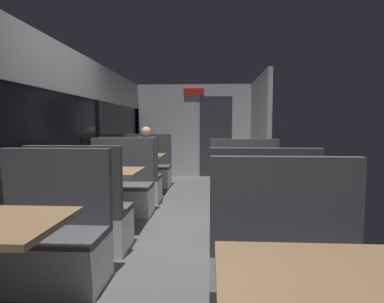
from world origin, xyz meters
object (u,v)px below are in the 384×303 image
bench_mid_window_facing_end (81,220)px  dining_table_rear_aisle (252,183)px  bench_mid_window_facing_entry (120,191)px  bench_rear_aisle_facing_entry (245,196)px  bench_far_window_facing_end (131,183)px  bench_near_window_facing_entry (48,244)px  bench_rear_aisle_facing_end (261,229)px  seated_passenger (147,161)px  bench_far_window_facing_entry (148,171)px  dining_table_far_window (140,160)px  bench_front_aisle_facing_entry (290,289)px  dining_table_mid_window (103,178)px

bench_mid_window_facing_end → dining_table_rear_aisle: size_ratio=1.22×
bench_mid_window_facing_entry → bench_rear_aisle_facing_entry: bearing=-6.4°
bench_mid_window_facing_end → bench_mid_window_facing_entry: (0.00, 1.40, 0.00)m
bench_far_window_facing_end → bench_rear_aisle_facing_entry: size_ratio=1.00×
bench_near_window_facing_entry → bench_rear_aisle_facing_end: bearing=14.8°
bench_near_window_facing_entry → bench_mid_window_facing_entry: (0.00, 2.07, 0.00)m
bench_mid_window_facing_entry → seated_passenger: (0.00, 2.00, 0.21)m
bench_near_window_facing_entry → bench_far_window_facing_entry: 4.14m
dining_table_far_window → bench_far_window_facing_entry: bench_far_window_facing_entry is taller
bench_near_window_facing_entry → bench_front_aisle_facing_entry: 1.89m
dining_table_mid_window → bench_far_window_facing_end: bench_far_window_facing_end is taller
bench_mid_window_facing_end → bench_mid_window_facing_entry: size_ratio=1.00×
bench_front_aisle_facing_entry → seated_passenger: 5.01m
bench_far_window_facing_end → bench_near_window_facing_entry: bearing=-90.0°
dining_table_mid_window → dining_table_far_window: bearing=90.0°
bench_mid_window_facing_end → dining_table_far_window: 2.79m
dining_table_far_window → seated_passenger: (0.00, 0.63, -0.10)m
bench_near_window_facing_entry → bench_rear_aisle_facing_entry: (1.79, 1.87, 0.00)m
bench_mid_window_facing_end → bench_rear_aisle_facing_entry: (1.79, 1.20, 0.00)m
dining_table_mid_window → bench_far_window_facing_end: size_ratio=0.82×
dining_table_far_window → bench_rear_aisle_facing_entry: bearing=-41.3°
dining_table_mid_window → bench_front_aisle_facing_entry: size_ratio=0.82×
bench_far_window_facing_end → seated_passenger: (0.00, 1.33, 0.21)m
bench_far_window_facing_entry → seated_passenger: (0.00, -0.07, 0.21)m
dining_table_rear_aisle → bench_rear_aisle_facing_end: bearing=-90.0°
dining_table_mid_window → bench_rear_aisle_facing_end: size_ratio=0.82×
bench_near_window_facing_entry → bench_mid_window_facing_end: 0.67m
bench_near_window_facing_entry → dining_table_rear_aisle: 2.16m
dining_table_mid_window → bench_rear_aisle_facing_entry: 1.88m
bench_mid_window_facing_entry → dining_table_rear_aisle: (1.79, -0.90, 0.31)m
bench_mid_window_facing_end → dining_table_rear_aisle: (1.79, 0.50, 0.31)m
dining_table_mid_window → bench_mid_window_facing_end: size_ratio=0.82×
bench_far_window_facing_end → bench_mid_window_facing_entry: bearing=-90.0°
bench_mid_window_facing_entry → dining_table_rear_aisle: 2.03m
bench_mid_window_facing_end → bench_far_window_facing_entry: 3.47m
bench_far_window_facing_end → dining_table_rear_aisle: size_ratio=1.22×
seated_passenger → dining_table_rear_aisle: bearing=-58.3°
bench_rear_aisle_facing_entry → bench_front_aisle_facing_entry: bearing=-90.0°
bench_front_aisle_facing_entry → seated_passenger: (-1.79, 4.67, 0.21)m
seated_passenger → bench_mid_window_facing_end: bearing=-90.0°
bench_far_window_facing_entry → dining_table_rear_aisle: bearing=-58.9°
dining_table_rear_aisle → dining_table_far_window: bearing=128.2°
dining_table_far_window → bench_mid_window_facing_entry: bearing=-90.0°
bench_near_window_facing_entry → bench_far_window_facing_end: 2.74m
bench_mid_window_facing_end → bench_front_aisle_facing_entry: bearing=-35.4°
bench_mid_window_facing_end → bench_near_window_facing_entry: bearing=-90.0°
bench_front_aisle_facing_entry → bench_rear_aisle_facing_entry: bearing=90.0°
bench_mid_window_facing_entry → dining_table_far_window: 1.41m
bench_near_window_facing_entry → bench_mid_window_facing_entry: size_ratio=1.00×
dining_table_rear_aisle → dining_table_mid_window: bearing=173.6°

